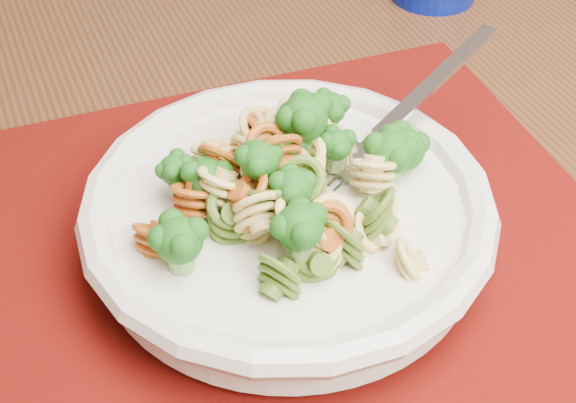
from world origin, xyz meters
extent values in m
cube|color=#472A14|center=(-0.58, 0.62, 0.68)|extent=(1.53, 1.17, 0.04)
cube|color=#472A14|center=(-0.06, 1.13, 0.33)|extent=(0.08, 0.08, 0.66)
cube|color=#510B03|center=(-0.48, 0.54, 0.71)|extent=(0.50, 0.42, 0.00)
cylinder|color=beige|center=(-0.46, 0.53, 0.71)|extent=(0.11, 0.11, 0.01)
cylinder|color=beige|center=(-0.46, 0.53, 0.73)|extent=(0.23, 0.23, 0.03)
torus|color=beige|center=(-0.46, 0.53, 0.75)|extent=(0.25, 0.25, 0.02)
camera|label=1|loc=(-0.52, 0.18, 1.07)|focal=50.00mm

